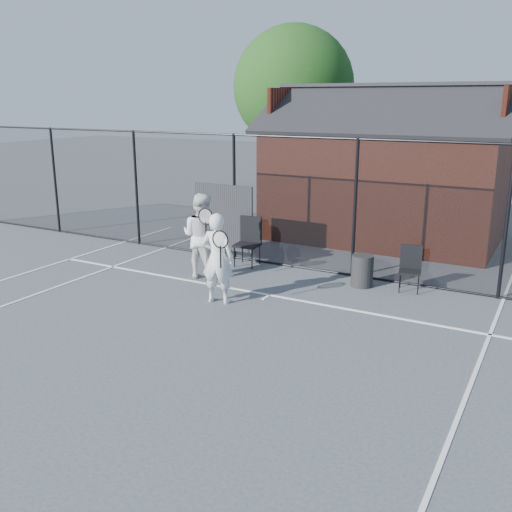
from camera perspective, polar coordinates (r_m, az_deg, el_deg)
The scene contains 10 objects.
ground at distance 9.00m, azimuth -7.61°, elevation -9.47°, with size 80.00×80.00×0.00m, color #43494C.
court_lines at distance 8.09m, azimuth -13.29°, elevation -12.73°, with size 11.02×18.00×0.01m.
fence at distance 12.86m, azimuth 4.34°, elevation 4.99°, with size 22.04×3.00×3.00m.
clubhouse at distance 16.28m, azimuth 12.91°, elevation 7.41°, with size 6.50×4.36×4.19m.
tree_left at distance 22.13m, azimuth 3.78°, elevation 16.48°, with size 4.48×4.48×6.44m.
player_front at distance 10.75m, azimuth -3.86°, elevation -0.22°, with size 0.81×0.63×1.74m.
player_back at distance 12.33m, azimuth -5.48°, elevation 2.03°, with size 1.02×0.76×1.85m.
chair_left at distance 13.20m, azimuth -0.90°, elevation 1.34°, with size 0.53×0.56×1.11m, color black.
chair_right at distance 11.88m, azimuth 15.15°, elevation -1.33°, with size 0.43×0.45×0.90m, color black.
waste_bin at distance 12.01m, azimuth 10.57°, elevation -1.46°, with size 0.45×0.45×0.66m, color black.
Camera 1 is at (4.93, -6.52, 3.77)m, focal length 40.00 mm.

